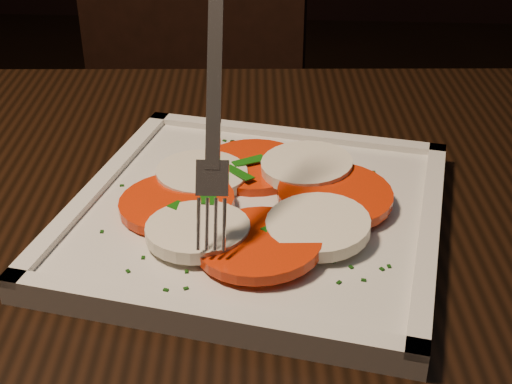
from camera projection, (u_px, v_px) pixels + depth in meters
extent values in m
cube|color=black|center=(233.00, 276.00, 0.55)|extent=(1.25, 0.88, 0.04)
cube|color=black|center=(169.00, 179.00, 1.26)|extent=(0.47, 0.47, 0.04)
cube|color=black|center=(191.00, 9.00, 1.29)|extent=(0.42, 0.09, 0.46)
cylinder|color=black|center=(51.00, 340.00, 1.26)|extent=(0.04, 0.04, 0.41)
cylinder|color=black|center=(251.00, 367.00, 1.20)|extent=(0.04, 0.04, 0.41)
cylinder|color=black|center=(121.00, 230.00, 1.56)|extent=(0.04, 0.04, 0.41)
cylinder|color=black|center=(283.00, 247.00, 1.51)|extent=(0.04, 0.04, 0.41)
cube|color=silver|center=(256.00, 216.00, 0.58)|extent=(0.34, 0.34, 0.01)
cylinder|color=red|center=(254.00, 166.00, 0.63)|extent=(0.09, 0.09, 0.01)
cylinder|color=silver|center=(202.00, 175.00, 0.61)|extent=(0.08, 0.08, 0.01)
cylinder|color=red|center=(177.00, 203.00, 0.57)|extent=(0.09, 0.09, 0.01)
cylinder|color=silver|center=(198.00, 231.00, 0.53)|extent=(0.08, 0.08, 0.01)
cylinder|color=red|center=(259.00, 244.00, 0.52)|extent=(0.09, 0.09, 0.01)
cylinder|color=silver|center=(318.00, 226.00, 0.53)|extent=(0.08, 0.08, 0.02)
cylinder|color=red|center=(335.00, 195.00, 0.57)|extent=(0.09, 0.09, 0.01)
cylinder|color=silver|center=(307.00, 166.00, 0.61)|extent=(0.08, 0.08, 0.01)
cube|color=#14590F|center=(238.00, 172.00, 0.60)|extent=(0.03, 0.03, 0.00)
cube|color=#14590F|center=(286.00, 222.00, 0.54)|extent=(0.04, 0.04, 0.00)
cube|color=#14590F|center=(341.00, 204.00, 0.56)|extent=(0.03, 0.03, 0.00)
cube|color=#14590F|center=(280.00, 162.00, 0.62)|extent=(0.02, 0.04, 0.01)
cube|color=#14590F|center=(260.00, 159.00, 0.62)|extent=(0.04, 0.03, 0.00)
cube|color=#14590F|center=(209.00, 183.00, 0.59)|extent=(0.02, 0.05, 0.01)
cube|color=#14590F|center=(210.00, 193.00, 0.57)|extent=(0.01, 0.04, 0.01)
cube|color=#14590F|center=(350.00, 214.00, 0.55)|extent=(0.02, 0.04, 0.01)
cube|color=#14590F|center=(249.00, 160.00, 0.62)|extent=(0.03, 0.02, 0.00)
cube|color=#14590F|center=(187.00, 211.00, 0.55)|extent=(0.03, 0.03, 0.00)
cube|color=#0D3609|center=(366.00, 193.00, 0.59)|extent=(0.00, 0.00, 0.00)
cube|color=#0D3609|center=(217.00, 151.00, 0.66)|extent=(0.00, 0.00, 0.00)
cube|color=#0D3609|center=(374.00, 172.00, 0.63)|extent=(0.00, 0.00, 0.00)
cube|color=#0D3609|center=(307.00, 147.00, 0.67)|extent=(0.00, 0.00, 0.00)
cube|color=#0D3609|center=(166.00, 290.00, 0.48)|extent=(0.00, 0.00, 0.00)
cube|color=#0D3609|center=(351.00, 267.00, 0.51)|extent=(0.00, 0.00, 0.00)
cube|color=#0D3609|center=(334.00, 261.00, 0.51)|extent=(0.00, 0.00, 0.00)
cube|color=#0D3609|center=(102.00, 232.00, 0.54)|extent=(0.00, 0.00, 0.00)
cube|color=#0D3609|center=(232.00, 141.00, 0.68)|extent=(0.00, 0.00, 0.00)
cube|color=#0D3609|center=(128.00, 271.00, 0.50)|extent=(0.00, 0.00, 0.00)
cube|color=#0D3609|center=(233.00, 141.00, 0.68)|extent=(0.00, 0.00, 0.00)
cube|color=#0D3609|center=(365.00, 180.00, 0.61)|extent=(0.00, 0.00, 0.00)
cube|color=#0D3609|center=(225.00, 141.00, 0.68)|extent=(0.00, 0.00, 0.00)
cube|color=#0D3609|center=(143.00, 258.00, 0.51)|extent=(0.00, 0.00, 0.00)
cube|color=#0D3609|center=(339.00, 282.00, 0.49)|extent=(0.00, 0.00, 0.00)
cube|color=#0D3609|center=(148.00, 234.00, 0.54)|extent=(0.00, 0.00, 0.00)
cube|color=#0D3609|center=(338.00, 164.00, 0.64)|extent=(0.00, 0.00, 0.00)
cube|color=#0D3609|center=(165.00, 182.00, 0.61)|extent=(0.00, 0.00, 0.00)
cube|color=#0D3609|center=(364.00, 280.00, 0.49)|extent=(0.00, 0.00, 0.00)
cube|color=#0D3609|center=(382.00, 269.00, 0.50)|extent=(0.00, 0.00, 0.00)
cube|color=#0D3609|center=(186.00, 288.00, 0.48)|extent=(0.00, 0.00, 0.00)
cube|color=#0D3609|center=(187.00, 272.00, 0.50)|extent=(0.00, 0.00, 0.00)
cube|color=#0D3609|center=(389.00, 266.00, 0.51)|extent=(0.00, 0.00, 0.00)
cube|color=#0D3609|center=(173.00, 258.00, 0.51)|extent=(0.00, 0.00, 0.00)
cube|color=#0D3609|center=(122.00, 185.00, 0.61)|extent=(0.00, 0.00, 0.00)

